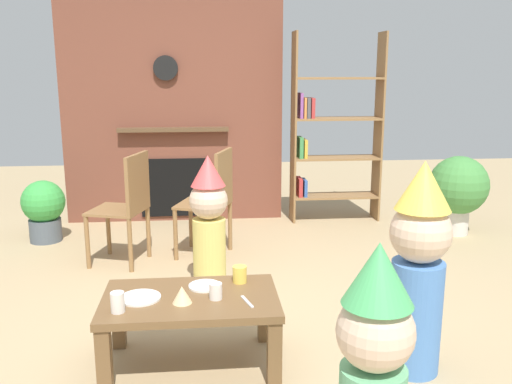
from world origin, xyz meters
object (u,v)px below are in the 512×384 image
Objects in this scene: paper_plate_rear at (205,286)px; potted_plant_tall at (458,188)px; bookshelf at (330,134)px; potted_plant_short at (44,208)px; paper_plate_front at (140,298)px; child_in_pink at (419,263)px; coffee_table at (191,309)px; dining_chair_middle at (213,197)px; paper_cup_near_right at (216,291)px; dining_chair_left at (128,202)px; child_with_cone_hat at (374,370)px; birthday_cake_slice at (182,295)px; paper_cup_center at (240,274)px; child_by_the_chairs at (209,220)px; paper_cup_near_left at (118,302)px.

paper_plate_rear is 0.24× the size of potted_plant_tall.
bookshelf is 3.37× the size of potted_plant_short.
paper_plate_front is 2.56m from potted_plant_short.
bookshelf is 10.78× the size of paper_plate_rear.
coffee_table is at bearing -0.00° from child_in_pink.
paper_cup_near_right is at bearing 108.35° from dining_chair_middle.
dining_chair_left is 1.20× the size of potted_plant_tall.
child_with_cone_hat reaches higher than coffee_table.
paper_cup_center is at bearing 38.38° from birthday_cake_slice.
bookshelf is 1.64m from dining_chair_middle.
paper_plate_front is at bearing -179.31° from coffee_table.
child_in_pink is at bearing 47.31° from child_by_the_chairs.
paper_cup_near_left reaches higher than coffee_table.
birthday_cake_slice is 1.77m from dining_chair_left.
paper_plate_front is at bearing 9.15° from child_with_cone_hat.
birthday_cake_slice is at bearing -117.98° from coffee_table.
coffee_table is at bearing 23.53° from paper_cup_near_left.
potted_plant_short reaches higher than paper_plate_front.
child_in_pink is (1.50, -0.01, 0.15)m from paper_cup_near_left.
paper_plate_rear is 0.16× the size of child_in_pink.
birthday_cake_slice is 0.10× the size of child_by_the_chairs.
child_by_the_chairs is at bearing 100.66° from paper_cup_center.
paper_cup_near_right is at bearing 7.22° from child_by_the_chairs.
paper_plate_rear is at bearing 59.73° from birthday_cake_slice.
paper_cup_center is 0.16× the size of potted_plant_short.
paper_plate_front and paper_plate_rear have the same top height.
dining_chair_left is at bearing -9.03° from child_with_cone_hat.
potted_plant_short is at bearing -1.73° from child_with_cone_hat.
paper_plate_front is at bearing 58.48° from paper_cup_near_left.
child_by_the_chairs is 1.08× the size of dining_chair_middle.
coffee_table is 9.16× the size of birthday_cake_slice.
paper_cup_near_left is 0.11× the size of dining_chair_middle.
potted_plant_tall is (2.39, 2.04, 0.05)m from paper_plate_rear.
child_by_the_chairs reaches higher than dining_chair_left.
coffee_table is 4.33× the size of paper_plate_front.
dining_chair_middle is at bearing 83.83° from birthday_cake_slice.
paper_plate_front is (-0.39, 0.04, -0.04)m from paper_cup_near_right.
child_in_pink reaches higher than child_by_the_chairs.
paper_cup_near_left is 1.97m from dining_chair_middle.
dining_chair_middle is (0.16, 1.75, 0.19)m from coffee_table.
paper_plate_rear is (0.08, 0.12, 0.07)m from coffee_table.
birthday_cake_slice is at bearing -138.25° from potted_plant_tall.
child_with_cone_hat is 1.10× the size of dining_chair_middle.
child_with_cone_hat is 1.32× the size of potted_plant_tall.
paper_cup_center is 0.44× the size of paper_plate_front.
child_with_cone_hat is 1.02× the size of child_by_the_chairs.
birthday_cake_slice is at bearing -141.62° from paper_cup_center.
paper_plate_rear is 0.18× the size of child_by_the_chairs.
potted_plant_tall is (2.99, 0.54, -0.06)m from dining_chair_left.
paper_cup_near_right is at bearing -57.37° from potted_plant_short.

